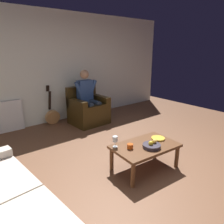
% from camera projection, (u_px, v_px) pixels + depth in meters
% --- Properties ---
extents(ground_plane, '(7.36, 7.36, 0.00)m').
position_uv_depth(ground_plane, '(163.00, 166.00, 3.27)').
color(ground_plane, brown).
extents(wall_back, '(6.34, 0.06, 2.62)m').
position_uv_depth(wall_back, '(66.00, 67.00, 5.19)').
color(wall_back, silver).
rests_on(wall_back, ground).
extents(armchair, '(0.83, 0.75, 0.89)m').
position_uv_depth(armchair, '(88.00, 110.00, 5.07)').
color(armchair, '#2F220C').
rests_on(armchair, ground).
extents(person_seated, '(0.63, 0.58, 1.29)m').
position_uv_depth(person_seated, '(88.00, 96.00, 4.95)').
color(person_seated, navy).
rests_on(person_seated, ground).
extents(coffee_table, '(1.01, 0.68, 0.39)m').
position_uv_depth(coffee_table, '(145.00, 148.00, 3.11)').
color(coffee_table, brown).
rests_on(coffee_table, ground).
extents(guitar, '(0.34, 0.27, 0.93)m').
position_uv_depth(guitar, '(52.00, 116.00, 5.03)').
color(guitar, '#AA7746').
rests_on(guitar, ground).
extents(radiator, '(0.62, 0.06, 0.69)m').
position_uv_depth(radiator, '(8.00, 117.00, 4.53)').
color(radiator, white).
rests_on(radiator, ground).
extents(wine_glass_near, '(0.08, 0.08, 0.16)m').
position_uv_depth(wine_glass_near, '(115.00, 140.00, 3.01)').
color(wine_glass_near, silver).
rests_on(wine_glass_near, coffee_table).
extents(fruit_bowl, '(0.26, 0.26, 0.11)m').
position_uv_depth(fruit_bowl, '(152.00, 145.00, 3.01)').
color(fruit_bowl, '#2D2730').
rests_on(fruit_bowl, coffee_table).
extents(decorative_dish, '(0.21, 0.21, 0.02)m').
position_uv_depth(decorative_dish, '(158.00, 138.00, 3.30)').
color(decorative_dish, gold).
rests_on(decorative_dish, coffee_table).
extents(candle_jar, '(0.09, 0.09, 0.07)m').
position_uv_depth(candle_jar, '(130.00, 146.00, 2.98)').
color(candle_jar, '#B74612').
rests_on(candle_jar, coffee_table).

